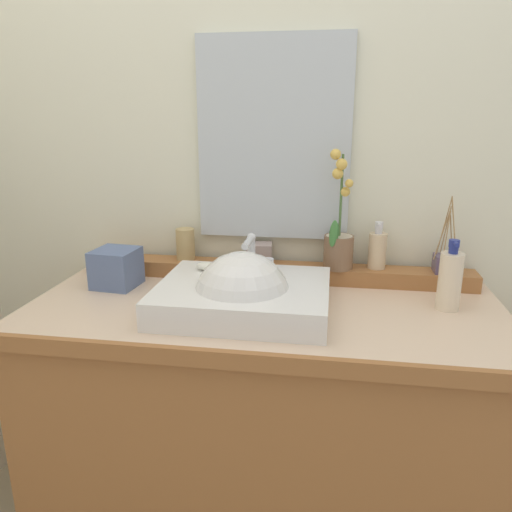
# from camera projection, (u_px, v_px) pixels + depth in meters

# --- Properties ---
(wall_back) EXTENTS (2.98, 0.20, 2.69)m
(wall_back) POSITION_uv_depth(u_px,v_px,m) (281.00, 125.00, 1.66)
(wall_back) COLOR silver
(wall_back) RESTS_ON ground
(vanity_cabinet) EXTENTS (1.37, 0.61, 0.85)m
(vanity_cabinet) POSITION_uv_depth(u_px,v_px,m) (263.00, 431.00, 1.53)
(vanity_cabinet) COLOR #9B6134
(vanity_cabinet) RESTS_ON ground
(back_ledge) EXTENTS (1.29, 0.10, 0.05)m
(back_ledge) POSITION_uv_depth(u_px,v_px,m) (274.00, 271.00, 1.64)
(back_ledge) COLOR #9B6134
(back_ledge) RESTS_ON vanity_cabinet
(sink_basin) EXTENTS (0.47, 0.39, 0.29)m
(sink_basin) POSITION_uv_depth(u_px,v_px,m) (243.00, 298.00, 1.37)
(sink_basin) COLOR white
(sink_basin) RESTS_ON vanity_cabinet
(soap_bar) EXTENTS (0.07, 0.04, 0.02)m
(soap_bar) POSITION_uv_depth(u_px,v_px,m) (207.00, 266.00, 1.48)
(soap_bar) COLOR silver
(soap_bar) RESTS_ON sink_basin
(potted_plant) EXTENTS (0.10, 0.10, 0.38)m
(potted_plant) POSITION_uv_depth(u_px,v_px,m) (339.00, 240.00, 1.56)
(potted_plant) COLOR brown
(potted_plant) RESTS_ON back_ledge
(soap_dispenser) EXTENTS (0.06, 0.06, 0.15)m
(soap_dispenser) POSITION_uv_depth(u_px,v_px,m) (377.00, 249.00, 1.57)
(soap_dispenser) COLOR beige
(soap_dispenser) RESTS_ON back_ledge
(tumbler_cup) EXTENTS (0.06, 0.06, 0.11)m
(tumbler_cup) POSITION_uv_depth(u_px,v_px,m) (185.00, 244.00, 1.67)
(tumbler_cup) COLOR tan
(tumbler_cup) RESTS_ON back_ledge
(reed_diffuser) EXTENTS (0.07, 0.09, 0.24)m
(reed_diffuser) POSITION_uv_depth(u_px,v_px,m) (445.00, 262.00, 1.54)
(reed_diffuser) COLOR #4F425D
(reed_diffuser) RESTS_ON back_ledge
(trinket_box) EXTENTS (0.09, 0.08, 0.06)m
(trinket_box) POSITION_uv_depth(u_px,v_px,m) (259.00, 253.00, 1.64)
(trinket_box) COLOR gray
(trinket_box) RESTS_ON back_ledge
(lotion_bottle) EXTENTS (0.06, 0.07, 0.20)m
(lotion_bottle) POSITION_uv_depth(u_px,v_px,m) (450.00, 280.00, 1.37)
(lotion_bottle) COLOR beige
(lotion_bottle) RESTS_ON vanity_cabinet
(tissue_box) EXTENTS (0.14, 0.14, 0.12)m
(tissue_box) POSITION_uv_depth(u_px,v_px,m) (116.00, 268.00, 1.56)
(tissue_box) COLOR slate
(tissue_box) RESTS_ON vanity_cabinet
(mirror) EXTENTS (0.50, 0.02, 0.64)m
(mirror) POSITION_uv_depth(u_px,v_px,m) (274.00, 140.00, 1.57)
(mirror) COLOR silver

